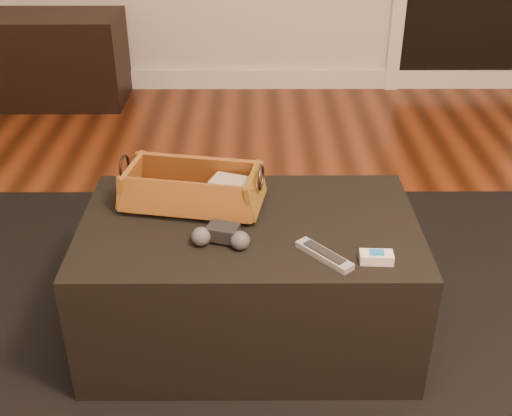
{
  "coord_description": "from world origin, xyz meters",
  "views": [
    {
      "loc": [
        -0.03,
        -1.25,
        1.42
      ],
      "look_at": [
        -0.03,
        0.34,
        0.49
      ],
      "focal_mm": 45.0,
      "sensor_mm": 36.0,
      "label": 1
    }
  ],
  "objects_px": {
    "ottoman": "(250,279)",
    "tv_remote": "(185,198)",
    "wicker_basket": "(193,190)",
    "media_cabinet": "(11,59)",
    "silver_remote": "(324,255)",
    "game_controller": "(221,236)",
    "cream_gadget": "(376,257)"
  },
  "relations": [
    {
      "from": "media_cabinet",
      "to": "wicker_basket",
      "type": "distance_m",
      "value": 2.41
    },
    {
      "from": "wicker_basket",
      "to": "cream_gadget",
      "type": "xyz_separation_m",
      "value": [
        0.51,
        -0.31,
        -0.04
      ]
    },
    {
      "from": "silver_remote",
      "to": "wicker_basket",
      "type": "bearing_deg",
      "value": 142.15
    },
    {
      "from": "game_controller",
      "to": "tv_remote",
      "type": "bearing_deg",
      "value": 119.73
    },
    {
      "from": "ottoman",
      "to": "game_controller",
      "type": "xyz_separation_m",
      "value": [
        -0.08,
        -0.12,
        0.24
      ]
    },
    {
      "from": "media_cabinet",
      "to": "silver_remote",
      "type": "bearing_deg",
      "value": -54.9
    },
    {
      "from": "ottoman",
      "to": "wicker_basket",
      "type": "relative_size",
      "value": 2.18
    },
    {
      "from": "tv_remote",
      "to": "cream_gadget",
      "type": "relative_size",
      "value": 2.47
    },
    {
      "from": "tv_remote",
      "to": "wicker_basket",
      "type": "height_order",
      "value": "wicker_basket"
    },
    {
      "from": "ottoman",
      "to": "tv_remote",
      "type": "height_order",
      "value": "tv_remote"
    },
    {
      "from": "tv_remote",
      "to": "silver_remote",
      "type": "relative_size",
      "value": 1.38
    },
    {
      "from": "game_controller",
      "to": "media_cabinet",
      "type": "bearing_deg",
      "value": 120.98
    },
    {
      "from": "silver_remote",
      "to": "cream_gadget",
      "type": "bearing_deg",
      "value": -7.7
    },
    {
      "from": "silver_remote",
      "to": "cream_gadget",
      "type": "height_order",
      "value": "cream_gadget"
    },
    {
      "from": "cream_gadget",
      "to": "media_cabinet",
      "type": "bearing_deg",
      "value": 127.08
    },
    {
      "from": "media_cabinet",
      "to": "tv_remote",
      "type": "xyz_separation_m",
      "value": [
        1.24,
        -2.05,
        0.2
      ]
    },
    {
      "from": "tv_remote",
      "to": "game_controller",
      "type": "bearing_deg",
      "value": -55.95
    },
    {
      "from": "tv_remote",
      "to": "game_controller",
      "type": "height_order",
      "value": "game_controller"
    },
    {
      "from": "media_cabinet",
      "to": "wicker_basket",
      "type": "bearing_deg",
      "value": -58.25
    },
    {
      "from": "tv_remote",
      "to": "silver_remote",
      "type": "bearing_deg",
      "value": -30.7
    },
    {
      "from": "ottoman",
      "to": "cream_gadget",
      "type": "xyz_separation_m",
      "value": [
        0.34,
        -0.2,
        0.22
      ]
    },
    {
      "from": "tv_remote",
      "to": "cream_gadget",
      "type": "bearing_deg",
      "value": -24.78
    },
    {
      "from": "media_cabinet",
      "to": "ottoman",
      "type": "height_order",
      "value": "media_cabinet"
    },
    {
      "from": "tv_remote",
      "to": "silver_remote",
      "type": "xyz_separation_m",
      "value": [
        0.4,
        -0.28,
        -0.02
      ]
    },
    {
      "from": "ottoman",
      "to": "media_cabinet",
      "type": "bearing_deg",
      "value": 123.78
    },
    {
      "from": "tv_remote",
      "to": "wicker_basket",
      "type": "xyz_separation_m",
      "value": [
        0.02,
        0.01,
        0.02
      ]
    },
    {
      "from": "wicker_basket",
      "to": "silver_remote",
      "type": "bearing_deg",
      "value": -37.85
    },
    {
      "from": "tv_remote",
      "to": "wicker_basket",
      "type": "bearing_deg",
      "value": 30.87
    },
    {
      "from": "media_cabinet",
      "to": "ottoman",
      "type": "relative_size",
      "value": 1.34
    },
    {
      "from": "silver_remote",
      "to": "cream_gadget",
      "type": "relative_size",
      "value": 1.79
    },
    {
      "from": "tv_remote",
      "to": "silver_remote",
      "type": "distance_m",
      "value": 0.49
    },
    {
      "from": "media_cabinet",
      "to": "silver_remote",
      "type": "distance_m",
      "value": 2.86
    }
  ]
}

